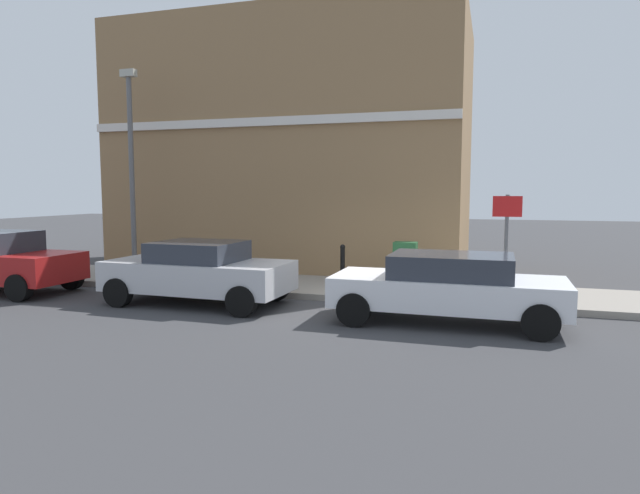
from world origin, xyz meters
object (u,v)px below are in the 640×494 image
bollard_near_cabinet (343,263)px  car_white (448,286)px  car_silver (198,271)px  street_sign (506,232)px  utility_cabinet (405,267)px  lamppost (131,163)px

bollard_near_cabinet → car_white: bearing=-134.0°
car_silver → street_sign: bearing=-165.1°
utility_cabinet → street_sign: 2.63m
street_sign → car_silver: bearing=103.3°
car_silver → street_sign: size_ratio=1.80×
car_silver → utility_cabinet: 4.89m
car_silver → street_sign: 6.78m
car_white → car_silver: bearing=-1.5°
car_silver → bollard_near_cabinet: size_ratio=3.99×
car_white → utility_cabinet: car_white is taller
utility_cabinet → lamppost: size_ratio=0.20×
street_sign → utility_cabinet: bearing=69.1°
car_white → utility_cabinet: bearing=-64.5°
car_white → bollard_near_cabinet: (2.71, 2.81, -0.01)m
car_white → utility_cabinet: size_ratio=3.80×
utility_cabinet → car_white: bearing=-155.1°
utility_cabinet → bollard_near_cabinet: utility_cabinet is taller
car_white → street_sign: street_sign is taller
bollard_near_cabinet → lamppost: (0.03, 6.16, 2.60)m
street_sign → lamppost: size_ratio=0.40×
car_silver → bollard_near_cabinet: bearing=-135.0°
bollard_near_cabinet → lamppost: size_ratio=0.18×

